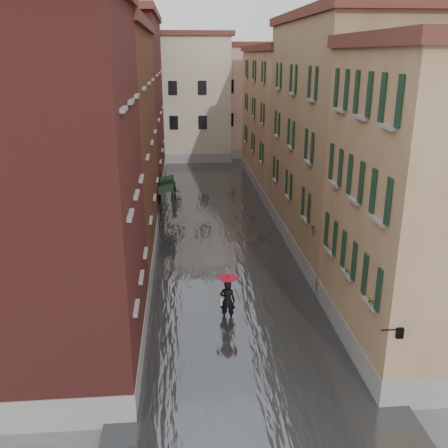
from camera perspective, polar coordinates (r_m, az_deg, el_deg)
name	(u,v)px	position (r m, az deg, el deg)	size (l,w,h in m)	color
ground	(239,325)	(22.38, 1.72, -11.42)	(120.00, 120.00, 0.00)	#515153
floodwater	(217,226)	(34.16, -0.78, -0.24)	(10.00, 60.00, 0.20)	#43474A
building_left_near	(48,199)	(18.44, -19.48, 2.73)	(6.00, 8.00, 13.00)	maroon
building_left_mid	(97,149)	(29.01, -14.31, 8.30)	(6.00, 14.00, 12.50)	brown
building_left_far	(124,108)	(43.65, -11.37, 12.89)	(6.00, 16.00, 14.00)	maroon
building_right_near	(431,209)	(20.32, 22.59, 1.58)	(6.00, 8.00, 11.50)	#8D6A48
building_right_mid	(342,141)	(30.07, 13.35, 9.22)	(6.00, 14.00, 13.00)	#9B825E
building_right_far	(288,121)	(44.53, 7.32, 11.59)	(6.00, 16.00, 11.50)	#8D6A48
building_end_cream	(174,99)	(57.39, -5.79, 14.00)	(12.00, 9.00, 13.00)	beige
building_end_pink	(251,102)	(60.00, 3.13, 13.80)	(10.00, 9.00, 12.00)	tan
awning_near	(165,188)	(34.99, -6.71, 4.16)	(1.09, 3.33, 2.80)	black
awning_far	(166,182)	(36.60, -6.65, 4.80)	(1.09, 2.86, 2.80)	black
wall_lantern	(399,332)	(16.93, 19.33, -11.58)	(0.71, 0.22, 0.35)	black
window_planters	(333,243)	(22.16, 12.30, -2.13)	(0.59, 10.77, 0.84)	brown
pedestrian_main	(227,295)	(22.17, 0.40, -8.16)	(0.89, 0.89, 2.06)	black
pedestrian_far	(174,192)	(39.97, -5.70, 3.64)	(0.82, 0.64, 1.69)	black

